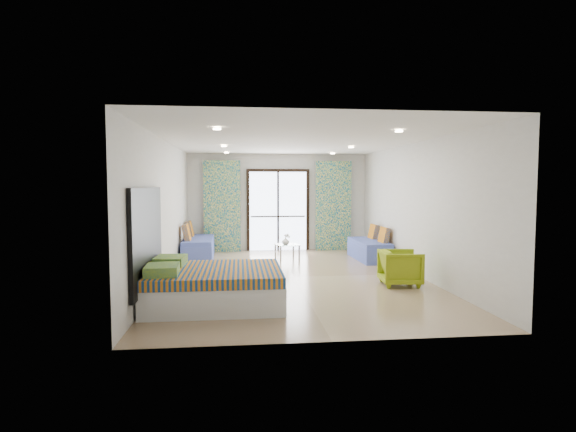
{
  "coord_description": "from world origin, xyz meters",
  "views": [
    {
      "loc": [
        -1.07,
        -8.82,
        1.84
      ],
      "look_at": [
        -0.01,
        1.03,
        1.15
      ],
      "focal_mm": 28.0,
      "sensor_mm": 36.0,
      "label": 1
    }
  ],
  "objects": [
    {
      "name": "floor",
      "position": [
        0.0,
        0.0,
        0.0
      ],
      "size": [
        5.0,
        7.5,
        0.01
      ],
      "primitive_type": null,
      "color": "#927657",
      "rests_on": "ground"
    },
    {
      "name": "armchair",
      "position": [
        1.85,
        -0.95,
        0.35
      ],
      "size": [
        0.7,
        0.74,
        0.71
      ],
      "primitive_type": "imported",
      "rotation": [
        0.0,
        0.0,
        1.49
      ],
      "color": "#8DA415",
      "rests_on": "floor"
    },
    {
      "name": "downlight_b",
      "position": [
        1.4,
        -2.0,
        2.67
      ],
      "size": [
        0.12,
        0.12,
        0.02
      ],
      "primitive_type": "cylinder",
      "color": "#FFE0B2",
      "rests_on": "ceiling"
    },
    {
      "name": "balcony_rail",
      "position": [
        0.0,
        3.73,
        0.95
      ],
      "size": [
        1.52,
        0.03,
        0.04
      ],
      "primitive_type": "cube",
      "color": "#595451",
      "rests_on": "balcony_door"
    },
    {
      "name": "vase",
      "position": [
        0.05,
        2.13,
        0.45
      ],
      "size": [
        0.24,
        0.25,
        0.18
      ],
      "primitive_type": "imported",
      "rotation": [
        0.0,
        0.0,
        0.4
      ],
      "color": "white",
      "rests_on": "coffee_table"
    },
    {
      "name": "curtain_left",
      "position": [
        -1.55,
        3.57,
        1.25
      ],
      "size": [
        1.0,
        0.1,
        2.5
      ],
      "primitive_type": "cube",
      "color": "silver",
      "rests_on": "floor"
    },
    {
      "name": "downlight_e",
      "position": [
        -1.4,
        3.0,
        2.67
      ],
      "size": [
        0.12,
        0.12,
        0.02
      ],
      "primitive_type": "cylinder",
      "color": "#FFE0B2",
      "rests_on": "ceiling"
    },
    {
      "name": "wall_front",
      "position": [
        0.0,
        -3.75,
        1.35
      ],
      "size": [
        5.0,
        0.01,
        2.7
      ],
      "primitive_type": null,
      "color": "silver",
      "rests_on": "ground"
    },
    {
      "name": "balcony_door",
      "position": [
        0.0,
        3.72,
        1.26
      ],
      "size": [
        1.76,
        0.08,
        2.28
      ],
      "color": "black",
      "rests_on": "floor"
    },
    {
      "name": "ceiling",
      "position": [
        0.0,
        0.0,
        2.7
      ],
      "size": [
        5.0,
        7.5,
        0.01
      ],
      "primitive_type": null,
      "color": "silver",
      "rests_on": "ground"
    },
    {
      "name": "wall_back",
      "position": [
        0.0,
        3.75,
        1.35
      ],
      "size": [
        5.0,
        0.01,
        2.7
      ],
      "primitive_type": null,
      "color": "silver",
      "rests_on": "ground"
    },
    {
      "name": "downlight_c",
      "position": [
        -1.4,
        1.0,
        2.67
      ],
      "size": [
        0.12,
        0.12,
        0.02
      ],
      "primitive_type": "cylinder",
      "color": "#FFE0B2",
      "rests_on": "ceiling"
    },
    {
      "name": "switch_plate",
      "position": [
        -2.47,
        -0.69,
        1.05
      ],
      "size": [
        0.02,
        0.1,
        0.1
      ],
      "primitive_type": "cube",
      "color": "silver",
      "rests_on": "wall_left"
    },
    {
      "name": "daybed_right",
      "position": [
        2.12,
        1.88,
        0.26
      ],
      "size": [
        0.7,
        1.71,
        0.84
      ],
      "rotation": [
        0.0,
        0.0,
        0.02
      ],
      "color": "#4759AB",
      "rests_on": "floor"
    },
    {
      "name": "daybed_left",
      "position": [
        -2.12,
        2.52,
        0.28
      ],
      "size": [
        0.75,
        1.85,
        0.91
      ],
      "rotation": [
        0.0,
        0.0,
        0.02
      ],
      "color": "#4759AB",
      "rests_on": "floor"
    },
    {
      "name": "curtain_right",
      "position": [
        1.55,
        3.57,
        1.25
      ],
      "size": [
        1.0,
        0.1,
        2.5
      ],
      "primitive_type": "cube",
      "color": "silver",
      "rests_on": "floor"
    },
    {
      "name": "bed",
      "position": [
        -1.48,
        -1.94,
        0.29
      ],
      "size": [
        2.03,
        1.66,
        0.7
      ],
      "color": "silver",
      "rests_on": "floor"
    },
    {
      "name": "wall_right",
      "position": [
        2.5,
        0.0,
        1.35
      ],
      "size": [
        0.01,
        7.5,
        2.7
      ],
      "primitive_type": null,
      "color": "silver",
      "rests_on": "ground"
    },
    {
      "name": "headboard",
      "position": [
        -2.46,
        -1.94,
        1.05
      ],
      "size": [
        0.06,
        2.1,
        1.5
      ],
      "primitive_type": "cube",
      "color": "black",
      "rests_on": "floor"
    },
    {
      "name": "coffee_table",
      "position": [
        0.1,
        2.21,
        0.32
      ],
      "size": [
        0.64,
        0.64,
        0.63
      ],
      "rotation": [
        0.0,
        0.0,
        0.19
      ],
      "color": "silver",
      "rests_on": "floor"
    },
    {
      "name": "downlight_f",
      "position": [
        1.4,
        3.0,
        2.67
      ],
      "size": [
        0.12,
        0.12,
        0.02
      ],
      "primitive_type": "cylinder",
      "color": "#FFE0B2",
      "rests_on": "ceiling"
    },
    {
      "name": "wall_left",
      "position": [
        -2.5,
        0.0,
        1.35
      ],
      "size": [
        0.01,
        7.5,
        2.7
      ],
      "primitive_type": null,
      "color": "silver",
      "rests_on": "ground"
    },
    {
      "name": "downlight_d",
      "position": [
        1.4,
        1.0,
        2.67
      ],
      "size": [
        0.12,
        0.12,
        0.02
      ],
      "primitive_type": "cylinder",
      "color": "#FFE0B2",
      "rests_on": "ceiling"
    },
    {
      "name": "downlight_a",
      "position": [
        -1.4,
        -2.0,
        2.67
      ],
      "size": [
        0.12,
        0.12,
        0.02
      ],
      "primitive_type": "cylinder",
      "color": "#FFE0B2",
      "rests_on": "ceiling"
    }
  ]
}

